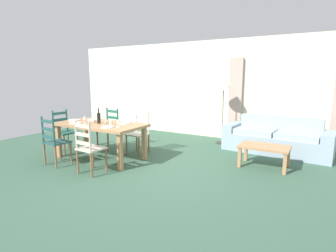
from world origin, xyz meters
TOP-DOWN VIEW (x-y plane):
  - ground_plane at (0.00, 0.00)m, footprint 9.60×9.60m
  - wall_far at (0.00, 3.30)m, footprint 9.60×0.16m
  - curtain_panel_left at (0.66, 3.16)m, footprint 0.35×0.08m
  - dining_table at (-1.25, 0.07)m, footprint 1.90×0.96m
  - dining_chair_near_left at (-1.70, -0.71)m, footprint 0.44×0.43m
  - dining_chair_near_right at (-0.77, -0.71)m, footprint 0.44×0.42m
  - dining_chair_far_left at (-1.70, 0.82)m, footprint 0.45×0.43m
  - dining_chair_far_right at (-0.78, 0.78)m, footprint 0.45×0.43m
  - dining_chair_head_west at (-2.37, 0.05)m, footprint 0.42×0.43m
  - dinner_plate_near_left at (-1.70, -0.18)m, footprint 0.24×0.24m
  - fork_near_left at (-1.85, -0.18)m, footprint 0.03×0.17m
  - dinner_plate_near_right at (-0.80, -0.18)m, footprint 0.24×0.24m
  - fork_near_right at (-0.95, -0.18)m, footprint 0.02×0.17m
  - dinner_plate_far_left at (-1.70, 0.32)m, footprint 0.24×0.24m
  - fork_far_left at (-1.85, 0.32)m, footprint 0.02×0.17m
  - dinner_plate_far_right at (-0.80, 0.32)m, footprint 0.24×0.24m
  - fork_far_right at (-0.95, 0.32)m, footprint 0.03×0.17m
  - dinner_plate_head_west at (-2.03, 0.07)m, footprint 0.24×0.24m
  - fork_head_west at (-2.18, 0.07)m, footprint 0.03×0.17m
  - wine_bottle at (-1.27, 0.07)m, footprint 0.07×0.07m
  - wine_glass_near_left at (-1.56, -0.06)m, footprint 0.06×0.06m
  - wine_glass_near_right at (-0.65, -0.06)m, footprint 0.06×0.06m
  - wine_glass_far_left at (-1.57, 0.19)m, footprint 0.06×0.06m
  - coffee_cup_primary at (-0.98, 0.11)m, footprint 0.07×0.07m
  - candle_tall at (-1.43, 0.09)m, footprint 0.05×0.05m
  - candle_short at (-1.05, 0.03)m, footprint 0.05×0.05m
  - couch at (1.86, 2.44)m, footprint 2.34×0.97m
  - coffee_table at (1.83, 1.23)m, footprint 0.90×0.56m
  - standing_lamp at (0.51, 2.63)m, footprint 0.40×0.40m

SIDE VIEW (x-z plane):
  - ground_plane at x=0.00m, z-range -0.02..0.00m
  - couch at x=1.86m, z-range -0.11..0.69m
  - coffee_table at x=1.83m, z-range 0.15..0.57m
  - dining_chair_near_left at x=-1.70m, z-range 0.00..0.96m
  - dining_chair_near_right at x=-0.77m, z-range 0.00..0.96m
  - dining_chair_far_left at x=-1.70m, z-range 0.00..0.96m
  - dining_chair_far_right at x=-0.78m, z-range 0.00..0.96m
  - dining_chair_head_west at x=-2.37m, z-range 0.00..0.96m
  - dining_table at x=-1.25m, z-range 0.29..1.04m
  - fork_near_left at x=-1.85m, z-range 0.75..0.76m
  - fork_near_right at x=-0.95m, z-range 0.75..0.76m
  - fork_far_left at x=-1.85m, z-range 0.75..0.76m
  - fork_far_right at x=-0.95m, z-range 0.75..0.76m
  - fork_head_west at x=-2.18m, z-range 0.75..0.76m
  - dinner_plate_near_left at x=-1.70m, z-range 0.75..0.77m
  - dinner_plate_near_right at x=-0.80m, z-range 0.75..0.77m
  - dinner_plate_far_left at x=-1.70m, z-range 0.75..0.77m
  - dinner_plate_far_right at x=-0.80m, z-range 0.75..0.77m
  - dinner_plate_head_west at x=-2.03m, z-range 0.75..0.77m
  - candle_short at x=-1.05m, z-range 0.71..0.86m
  - coffee_cup_primary at x=-0.98m, z-range 0.75..0.84m
  - candle_tall at x=-1.43m, z-range 0.69..0.98m
  - wine_glass_near_left at x=-1.56m, z-range 0.78..0.94m
  - wine_glass_near_right at x=-0.65m, z-range 0.78..0.94m
  - wine_glass_far_left at x=-1.57m, z-range 0.78..0.94m
  - wine_bottle at x=-1.27m, z-range 0.71..1.03m
  - curtain_panel_left at x=0.66m, z-range 0.00..2.20m
  - wall_far at x=0.00m, z-range 0.00..2.70m
  - standing_lamp at x=0.51m, z-range 0.59..2.23m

